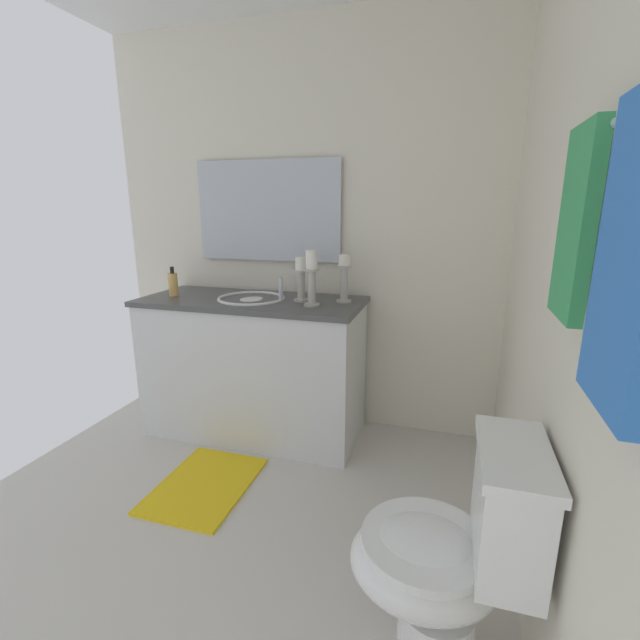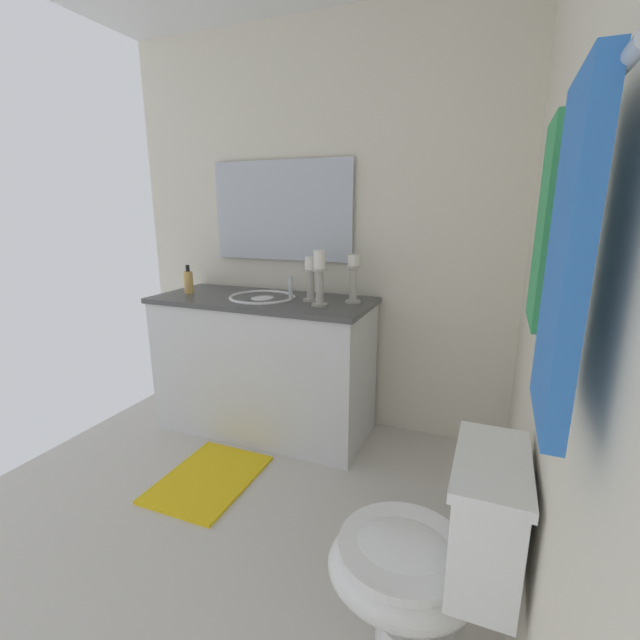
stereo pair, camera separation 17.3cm
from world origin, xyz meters
The scene contains 15 objects.
floor centered at (0.00, 0.00, -0.01)m, with size 2.68×2.51×0.02m, color beige.
wall_back centered at (0.00, 1.26, 1.23)m, with size 2.68×0.04×2.45m, color silver.
wall_left centered at (-1.34, 0.00, 1.23)m, with size 0.04×2.51×2.45m, color silver.
vanity_cabinet centered at (-1.01, -0.21, 0.43)m, with size 0.58×1.34×0.85m.
sink_basin centered at (-1.01, -0.21, 0.82)m, with size 0.40×0.40×0.24m.
mirror centered at (-1.29, -0.21, 1.36)m, with size 0.02×0.95×0.61m, color silver.
candle_holder_tall centered at (-1.09, 0.34, 1.00)m, with size 0.09×0.09×0.27m.
candle_holder_short centered at (-0.94, 0.19, 1.02)m, with size 0.09×0.09×0.31m.
candle_holder_mid centered at (-1.04, 0.10, 0.99)m, with size 0.09×0.09×0.26m.
soap_bottle centered at (-0.97, -0.71, 0.93)m, with size 0.06×0.06×0.18m.
toilet centered at (0.15, 0.97, 0.37)m, with size 0.39×0.54×0.75m.
towel_bar centered at (0.39, 1.20, 1.53)m, with size 0.02×0.02×0.68m, color silver.
towel_near_vanity centered at (0.22, 1.18, 1.35)m, with size 0.21×0.03×0.42m, color #389E59.
towel_center centered at (0.56, 1.18, 1.31)m, with size 0.23×0.03×0.49m, color blue.
bath_mat centered at (-0.39, -0.21, 0.01)m, with size 0.60×0.44×0.02m, color yellow.
Camera 2 is at (1.26, 1.09, 1.38)m, focal length 24.64 mm.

